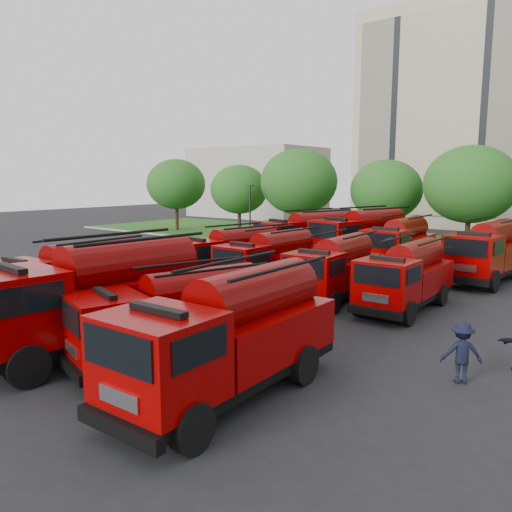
% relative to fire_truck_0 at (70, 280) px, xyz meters
% --- Properties ---
extents(ground, '(140.00, 140.00, 0.00)m').
position_rel_fire_truck_0_xyz_m(ground, '(2.33, 4.28, -1.54)').
color(ground, black).
rests_on(ground, ground).
extents(lawn, '(70.00, 16.00, 0.12)m').
position_rel_fire_truck_0_xyz_m(lawn, '(2.33, 30.28, -1.48)').
color(lawn, '#214F15').
rests_on(lawn, ground).
extents(curb, '(70.00, 0.30, 0.14)m').
position_rel_fire_truck_0_xyz_m(curb, '(2.33, 22.18, -1.47)').
color(curb, gray).
rests_on(curb, ground).
extents(apartment_building, '(30.00, 14.18, 25.00)m').
position_rel_fire_truck_0_xyz_m(apartment_building, '(4.33, 52.22, 10.96)').
color(apartment_building, '#C0AD8F').
rests_on(apartment_building, ground).
extents(side_building, '(18.00, 12.00, 10.00)m').
position_rel_fire_truck_0_xyz_m(side_building, '(-27.67, 48.28, 3.46)').
color(side_building, '#A09A8E').
rests_on(side_building, ground).
extents(tree_0, '(6.30, 6.30, 7.70)m').
position_rel_fire_truck_0_xyz_m(tree_0, '(-21.67, 26.28, 3.48)').
color(tree_0, '#382314').
rests_on(tree_0, ground).
extents(tree_1, '(5.71, 5.71, 6.98)m').
position_rel_fire_truck_0_xyz_m(tree_1, '(-13.67, 27.28, 3.01)').
color(tree_1, '#382314').
rests_on(tree_1, ground).
extents(tree_2, '(6.72, 6.72, 8.22)m').
position_rel_fire_truck_0_xyz_m(tree_2, '(-5.67, 25.78, 3.81)').
color(tree_2, '#382314').
rests_on(tree_2, ground).
extents(tree_3, '(5.88, 5.88, 7.19)m').
position_rel_fire_truck_0_xyz_m(tree_3, '(1.33, 28.28, 3.14)').
color(tree_3, '#382314').
rests_on(tree_3, ground).
extents(tree_4, '(6.55, 6.55, 8.01)m').
position_rel_fire_truck_0_xyz_m(tree_4, '(8.33, 26.78, 3.68)').
color(tree_4, '#382314').
rests_on(tree_4, ground).
extents(lamp_post_0, '(0.60, 0.25, 5.11)m').
position_rel_fire_truck_0_xyz_m(lamp_post_0, '(-7.67, 21.48, 1.35)').
color(lamp_post_0, black).
rests_on(lamp_post_0, ground).
extents(fire_truck_0, '(2.57, 6.77, 3.06)m').
position_rel_fire_truck_0_xyz_m(fire_truck_0, '(0.00, 0.00, 0.00)').
color(fire_truck_0, black).
rests_on(fire_truck_0, ground).
extents(fire_truck_1, '(3.46, 8.16, 3.62)m').
position_rel_fire_truck_0_xyz_m(fire_truck_1, '(4.47, -1.78, 0.28)').
color(fire_truck_1, black).
rests_on(fire_truck_1, ground).
extents(fire_truck_2, '(3.89, 6.69, 2.88)m').
position_rel_fire_truck_0_xyz_m(fire_truck_2, '(7.30, -1.00, -0.09)').
color(fire_truck_2, black).
rests_on(fire_truck_2, ground).
extents(fire_truck_3, '(2.78, 7.27, 3.28)m').
position_rel_fire_truck_0_xyz_m(fire_truck_3, '(10.17, -1.77, 0.11)').
color(fire_truck_3, black).
rests_on(fire_truck_3, ground).
extents(fire_truck_4, '(3.40, 6.89, 3.00)m').
position_rel_fire_truck_0_xyz_m(fire_truck_4, '(0.82, 9.06, -0.03)').
color(fire_truck_4, black).
rests_on(fire_truck_4, ground).
extents(fire_truck_5, '(2.59, 6.59, 2.96)m').
position_rel_fire_truck_0_xyz_m(fire_truck_5, '(3.43, 9.22, -0.05)').
color(fire_truck_5, black).
rests_on(fire_truck_5, ground).
extents(fire_truck_6, '(2.75, 6.65, 2.96)m').
position_rel_fire_truck_0_xyz_m(fire_truck_6, '(7.18, 9.22, -0.05)').
color(fire_truck_6, black).
rests_on(fire_truck_6, ground).
extents(fire_truck_7, '(2.38, 6.42, 2.92)m').
position_rel_fire_truck_0_xyz_m(fire_truck_7, '(10.49, 9.58, -0.07)').
color(fire_truck_7, black).
rests_on(fire_truck_7, ground).
extents(fire_truck_8, '(4.39, 7.82, 3.38)m').
position_rel_fire_truck_0_xyz_m(fire_truck_8, '(0.13, 17.87, 0.16)').
color(fire_truck_8, black).
rests_on(fire_truck_8, ground).
extents(fire_truck_9, '(4.54, 8.34, 3.61)m').
position_rel_fire_truck_0_xyz_m(fire_truck_9, '(3.68, 19.31, 0.27)').
color(fire_truck_9, black).
rests_on(fire_truck_9, ground).
extents(fire_truck_10, '(2.73, 7.11, 3.21)m').
position_rel_fire_truck_0_xyz_m(fire_truck_10, '(6.52, 18.61, 0.07)').
color(fire_truck_10, black).
rests_on(fire_truck_10, ground).
extents(fire_truck_11, '(3.08, 7.44, 3.31)m').
position_rel_fire_truck_0_xyz_m(fire_truck_11, '(11.75, 18.13, 0.12)').
color(fire_truck_11, black).
rests_on(fire_truck_11, ground).
extents(firefighter_0, '(0.73, 0.68, 1.62)m').
position_rel_fire_truck_0_xyz_m(firefighter_0, '(7.48, -2.51, -1.54)').
color(firefighter_0, '#9B1B0B').
rests_on(firefighter_0, ground).
extents(firefighter_2, '(0.97, 1.30, 1.97)m').
position_rel_fire_truck_0_xyz_m(firefighter_2, '(10.91, -3.95, -1.54)').
color(firefighter_2, '#9B1B0B').
rests_on(firefighter_2, ground).
extents(firefighter_3, '(1.27, 1.09, 1.75)m').
position_rel_fire_truck_0_xyz_m(firefighter_3, '(14.71, 2.85, -1.54)').
color(firefighter_3, black).
rests_on(firefighter_3, ground).
extents(firefighter_4, '(0.88, 0.95, 1.63)m').
position_rel_fire_truck_0_xyz_m(firefighter_4, '(3.63, 5.11, -1.54)').
color(firefighter_4, black).
rests_on(firefighter_4, ground).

